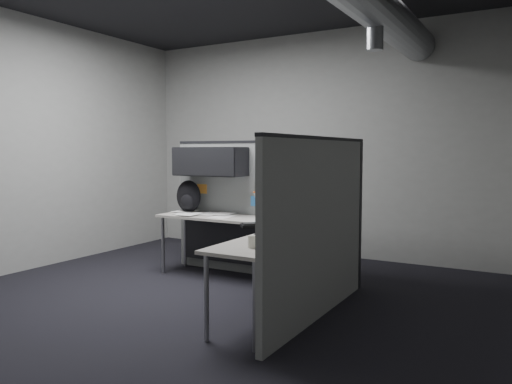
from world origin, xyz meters
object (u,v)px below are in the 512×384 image
Objects in this scene: monitor at (313,200)px; keyboard at (264,225)px; desk at (254,233)px; backpack at (188,197)px; phone at (265,235)px.

monitor reaches higher than keyboard.
desk is 3.95× the size of monitor.
keyboard reaches higher than desk.
desk is 1.27m from backpack.
phone is 2.13m from backpack.
monitor reaches higher than phone.
desk is 4.97× the size of keyboard.
backpack is (-1.75, 1.20, 0.16)m from phone.
monitor reaches higher than desk.
monitor reaches higher than backpack.
backpack reaches higher than phone.
phone is at bearing -43.21° from backpack.
keyboard is at bearing -31.08° from backpack.
keyboard is (0.23, -0.20, 0.14)m from desk.
keyboard is 1.15× the size of backpack.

